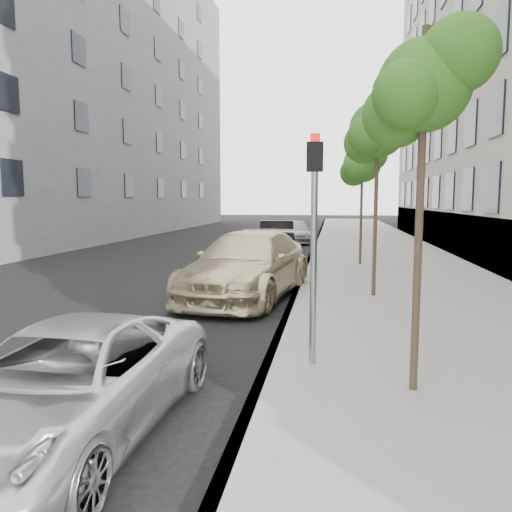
% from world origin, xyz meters
% --- Properties ---
extents(ground, '(160.00, 160.00, 0.00)m').
position_xyz_m(ground, '(0.00, 0.00, 0.00)').
color(ground, black).
rests_on(ground, ground).
extents(sidewalk, '(6.40, 72.00, 0.14)m').
position_xyz_m(sidewalk, '(4.30, 24.00, 0.07)').
color(sidewalk, gray).
rests_on(sidewalk, ground).
extents(curb, '(0.15, 72.00, 0.14)m').
position_xyz_m(curb, '(1.18, 24.00, 0.07)').
color(curb, '#9E9B93').
rests_on(curb, ground).
extents(tree_near, '(1.53, 1.33, 4.60)m').
position_xyz_m(tree_near, '(3.23, 1.50, 3.98)').
color(tree_near, '#38281C').
rests_on(tree_near, sidewalk).
extents(tree_mid, '(1.75, 1.55, 5.07)m').
position_xyz_m(tree_mid, '(3.23, 8.00, 4.34)').
color(tree_mid, '#38281C').
rests_on(tree_mid, sidewalk).
extents(tree_far, '(1.76, 1.56, 4.68)m').
position_xyz_m(tree_far, '(3.23, 14.50, 3.95)').
color(tree_far, '#38281C').
rests_on(tree_far, sidewalk).
extents(signal_pole, '(0.25, 0.19, 3.41)m').
position_xyz_m(signal_pole, '(1.85, 2.34, 2.25)').
color(signal_pole, '#939699').
rests_on(signal_pole, sidewalk).
extents(minivan, '(2.21, 4.52, 1.24)m').
position_xyz_m(minivan, '(-0.70, -0.17, 0.62)').
color(minivan, silver).
rests_on(minivan, ground).
extents(suv, '(3.29, 6.25, 1.73)m').
position_xyz_m(suv, '(-0.10, 8.01, 0.86)').
color(suv, beige).
rests_on(suv, ground).
extents(sedan_blue, '(2.07, 4.60, 1.54)m').
position_xyz_m(sedan_blue, '(-0.68, 13.97, 0.77)').
color(sedan_blue, black).
rests_on(sedan_blue, ground).
extents(sedan_black, '(2.16, 4.86, 1.55)m').
position_xyz_m(sedan_black, '(-0.60, 19.49, 0.77)').
color(sedan_black, black).
rests_on(sedan_black, ground).
extents(sedan_rear, '(2.58, 4.75, 1.31)m').
position_xyz_m(sedan_rear, '(-0.10, 25.06, 0.65)').
color(sedan_rear, '#929399').
rests_on(sedan_rear, ground).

